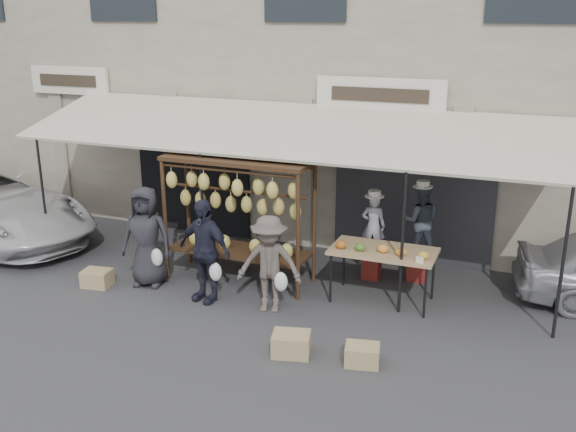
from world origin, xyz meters
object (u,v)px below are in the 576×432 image
at_px(vendor_right, 421,221).
at_px(crate_near_a, 291,344).
at_px(customer_left, 146,237).
at_px(crate_far, 97,278).
at_px(banana_rack, 237,196).
at_px(crate_near_b, 362,355).
at_px(produce_table, 383,252).
at_px(customer_mid, 204,250).
at_px(vendor_left, 373,226).
at_px(customer_right, 269,264).

distance_m(vendor_right, crate_near_a, 3.61).
relative_size(customer_left, crate_far, 3.67).
bearing_deg(banana_rack, crate_near_b, -34.92).
bearing_deg(customer_left, vendor_right, 12.07).
xyz_separation_m(banana_rack, crate_near_b, (2.80, -1.96, -1.43)).
bearing_deg(crate_near_b, customer_left, 163.63).
height_order(produce_table, customer_left, customer_left).
bearing_deg(produce_table, customer_mid, -159.72).
bearing_deg(crate_near_a, crate_far, 166.89).
relative_size(banana_rack, crate_far, 5.39).
relative_size(customer_left, crate_near_b, 3.84).
bearing_deg(vendor_left, produce_table, 108.12).
bearing_deg(customer_mid, crate_near_b, -7.64).
xyz_separation_m(vendor_right, customer_mid, (-3.11, -2.14, -0.24)).
bearing_deg(produce_table, crate_near_a, -109.06).
bearing_deg(banana_rack, crate_far, -152.80).
height_order(customer_right, crate_far, customer_right).
relative_size(vendor_right, crate_near_b, 2.81).
height_order(vendor_left, customer_right, customer_right).
bearing_deg(produce_table, crate_far, -165.60).
bearing_deg(customer_left, crate_near_a, -34.76).
relative_size(vendor_left, vendor_right, 0.88).
relative_size(banana_rack, produce_table, 1.53).
bearing_deg(customer_mid, crate_far, -162.30).
height_order(produce_table, crate_near_a, produce_table).
bearing_deg(customer_left, customer_mid, -21.08).
xyz_separation_m(vendor_left, customer_left, (-3.57, -1.71, -0.11)).
xyz_separation_m(produce_table, customer_right, (-1.58, -0.99, -0.07)).
height_order(vendor_left, crate_near_b, vendor_left).
relative_size(vendor_left, crate_near_a, 2.18).
relative_size(produce_table, vendor_right, 1.31).
distance_m(customer_left, crate_near_b, 4.45).
height_order(produce_table, vendor_right, vendor_right).
distance_m(banana_rack, customer_left, 1.72).
bearing_deg(vendor_right, customer_left, 11.23).
distance_m(customer_mid, crate_far, 2.17).
bearing_deg(crate_near_a, customer_mid, 149.84).
distance_m(produce_table, customer_mid, 2.91).
xyz_separation_m(customer_mid, crate_far, (-2.04, -0.22, -0.73)).
xyz_separation_m(banana_rack, vendor_right, (2.94, 1.22, -0.46)).
relative_size(customer_mid, customer_right, 1.10).
relative_size(produce_table, customer_right, 1.07).
bearing_deg(customer_mid, vendor_right, 46.22).
bearing_deg(customer_right, customer_left, 163.09).
distance_m(vendor_right, customer_right, 2.91).
relative_size(banana_rack, customer_right, 1.64).
height_order(produce_table, customer_right, customer_right).
bearing_deg(customer_right, crate_far, 171.58).
bearing_deg(crate_near_b, vendor_left, 102.36).
distance_m(banana_rack, crate_near_a, 3.09).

